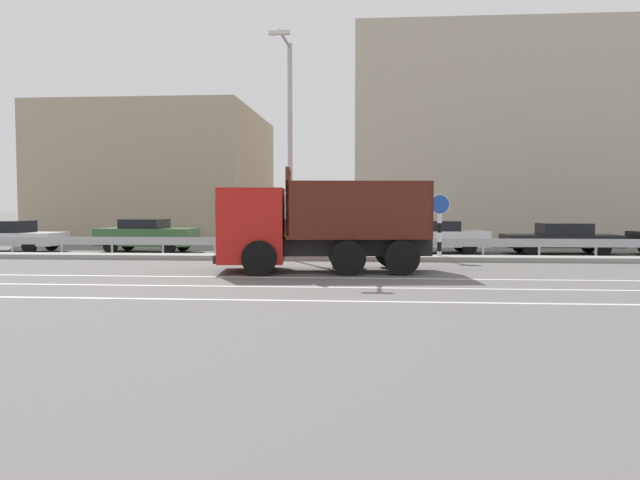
{
  "coord_description": "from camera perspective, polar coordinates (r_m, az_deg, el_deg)",
  "views": [
    {
      "loc": [
        1.97,
        -20.5,
        2.08
      ],
      "look_at": [
        0.26,
        0.85,
        0.87
      ],
      "focal_mm": 35.0,
      "sensor_mm": 36.0,
      "label": 1
    }
  ],
  "objects": [
    {
      "name": "parked_car_4",
      "position": [
        27.25,
        10.13,
        0.33
      ],
      "size": [
        4.86,
        2.18,
        1.39
      ],
      "rotation": [
        0.0,
        0.0,
        1.64
      ],
      "color": "silver",
      "rests_on": "ground_plane"
    },
    {
      "name": "median_island",
      "position": [
        23.51,
        -0.24,
        -1.62
      ],
      "size": [
        28.22,
        1.1,
        0.18
      ],
      "primitive_type": "cube",
      "color": "gray",
      "rests_on": "ground_plane"
    },
    {
      "name": "parked_car_3",
      "position": [
        26.64,
        -2.28,
        0.35
      ],
      "size": [
        5.02,
        2.35,
        1.47
      ],
      "rotation": [
        0.0,
        0.0,
        1.49
      ],
      "color": "#B27A14",
      "rests_on": "ground_plane"
    },
    {
      "name": "median_guardrail",
      "position": [
        24.54,
        -0.03,
        -0.29
      ],
      "size": [
        51.3,
        0.09,
        0.78
      ],
      "color": "#9EA0A5",
      "rests_on": "ground_plane"
    },
    {
      "name": "street_lamp_1",
      "position": [
        23.34,
        -2.84,
        9.26
      ],
      "size": [
        0.7,
        2.47,
        8.05
      ],
      "color": "#ADADB2",
      "rests_on": "ground_plane"
    },
    {
      "name": "lane_strip_1",
      "position": [
        15.76,
        -0.51,
        -4.33
      ],
      "size": [
        51.3,
        0.16,
        0.01
      ],
      "primitive_type": "cube",
      "color": "silver",
      "rests_on": "ground_plane"
    },
    {
      "name": "parked_car_1",
      "position": [
        30.92,
        -26.56,
        0.34
      ],
      "size": [
        4.7,
        2.06,
        1.37
      ],
      "rotation": [
        0.0,
        0.0,
        -1.6
      ],
      "color": "silver",
      "rests_on": "ground_plane"
    },
    {
      "name": "lane_strip_0",
      "position": [
        17.75,
        0.07,
        -3.48
      ],
      "size": [
        51.3,
        0.16,
        0.01
      ],
      "primitive_type": "cube",
      "color": "silver",
      "rests_on": "ground_plane"
    },
    {
      "name": "parked_car_2",
      "position": [
        28.42,
        -15.53,
        0.44
      ],
      "size": [
        4.37,
        2.1,
        1.45
      ],
      "rotation": [
        0.0,
        0.0,
        -1.64
      ],
      "color": "#335B33",
      "rests_on": "ground_plane"
    },
    {
      "name": "background_building_1",
      "position": [
        42.77,
        19.73,
        8.56
      ],
      "size": [
        23.76,
        12.1,
        12.37
      ],
      "primitive_type": "cube",
      "color": "#B7AD99",
      "rests_on": "ground_plane"
    },
    {
      "name": "lane_strip_2",
      "position": [
        13.56,
        -1.35,
        -5.56
      ],
      "size": [
        51.3,
        0.16,
        0.01
      ],
      "primitive_type": "cube",
      "color": "silver",
      "rests_on": "ground_plane"
    },
    {
      "name": "background_building_0",
      "position": [
        43.07,
        -14.0,
        5.75
      ],
      "size": [
        12.5,
        13.86,
        8.08
      ],
      "primitive_type": "cube",
      "color": "tan",
      "rests_on": "ground_plane"
    },
    {
      "name": "dump_truck",
      "position": [
        19.43,
        -2.19,
        0.89
      ],
      "size": [
        6.73,
        3.26,
        3.19
      ],
      "rotation": [
        0.0,
        0.0,
        1.67
      ],
      "color": "red",
      "rests_on": "ground_plane"
    },
    {
      "name": "parked_car_5",
      "position": [
        28.26,
        21.18,
        0.16
      ],
      "size": [
        4.83,
        1.95,
        1.3
      ],
      "rotation": [
        0.0,
        0.0,
        1.61
      ],
      "color": "black",
      "rests_on": "ground_plane"
    },
    {
      "name": "median_road_sign",
      "position": [
        23.49,
        10.88,
        1.28
      ],
      "size": [
        0.74,
        0.16,
        2.47
      ],
      "color": "white",
      "rests_on": "ground_plane"
    },
    {
      "name": "ground_plane",
      "position": [
        20.7,
        -0.9,
        -2.52
      ],
      "size": [
        320.0,
        320.0,
        0.0
      ],
      "primitive_type": "plane",
      "color": "#605E5B"
    }
  ]
}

